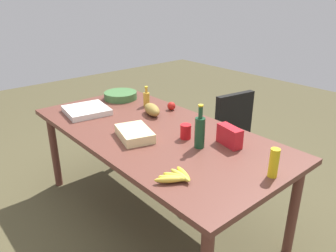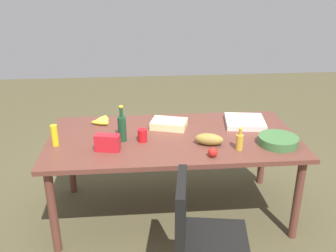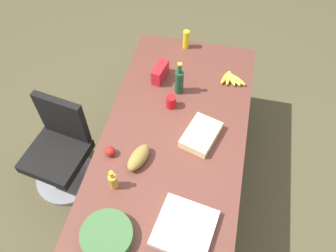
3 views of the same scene
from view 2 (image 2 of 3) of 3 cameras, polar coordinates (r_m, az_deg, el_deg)
ground_plane at (r=3.71m, az=0.72°, el=-12.90°), size 10.00×10.00×0.00m
conference_table at (r=3.34m, az=0.78°, el=-2.72°), size 2.19×1.09×0.80m
office_chair at (r=2.74m, az=5.62°, el=-18.61°), size 0.56×0.56×0.92m
banana_bunch at (r=3.63m, az=-10.25°, el=0.80°), size 0.17×0.23×0.04m
sheet_cake at (r=3.47m, az=0.16°, el=0.32°), size 0.37×0.30×0.07m
chip_bag_red at (r=3.05m, az=-9.23°, el=-2.55°), size 0.21×0.12×0.14m
bread_loaf at (r=3.14m, az=6.29°, el=-2.03°), size 0.26×0.18×0.10m
pizza_box at (r=3.62m, az=11.65°, el=0.64°), size 0.41×0.41×0.05m
mustard_bottle at (r=3.24m, az=-16.92°, el=-1.38°), size 0.06×0.06×0.18m
wine_bottle at (r=3.20m, az=-7.03°, el=-0.23°), size 0.09×0.09×0.32m
red_solo_cup at (r=3.19m, az=-3.92°, el=-1.44°), size 0.08×0.08×0.11m
dressing_bottle at (r=3.09m, az=10.86°, el=-2.33°), size 0.07×0.07×0.19m
apple_red at (r=2.95m, az=6.84°, el=-4.01°), size 0.08×0.08×0.08m
salad_bowl at (r=3.27m, az=16.46°, el=-2.15°), size 0.41×0.41×0.07m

